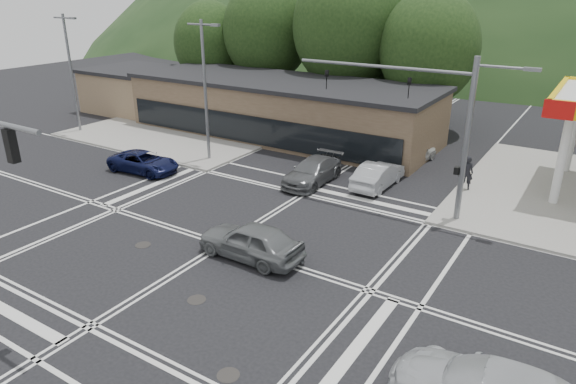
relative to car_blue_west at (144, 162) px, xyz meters
The scene contains 19 objects.
ground 11.56m from the car_blue_west, 25.68° to the right, with size 120.00×120.00×0.00m, color black.
sidewalk_nw 11.02m from the car_blue_west, 114.70° to the left, with size 16.00×16.00×0.15m, color gray.
commercial_row 12.31m from the car_blue_west, 78.69° to the left, with size 24.00×8.00×4.00m, color brown.
commercial_nw 18.17m from the car_blue_west, 138.58° to the left, with size 8.00×7.00×3.60m, color #846B4F.
hill_north 85.64m from the car_blue_west, 83.02° to the left, with size 252.00×126.00×140.00m, color #1D3618.
tree_n_a 20.40m from the car_blue_west, 100.73° to the left, with size 8.00×8.00×11.75m.
tree_n_b 20.77m from the car_blue_west, 76.96° to the left, with size 9.00×9.00×12.98m.
tree_n_c 22.92m from the car_blue_west, 59.04° to the left, with size 7.60×7.60×10.87m.
tree_n_d 21.05m from the car_blue_west, 118.07° to the left, with size 6.80×6.80×9.76m.
tree_n_e 25.33m from the car_blue_west, 69.94° to the left, with size 8.40×8.40×11.98m.
streetlight_nw 6.26m from the car_blue_west, 63.89° to the left, with size 2.50×0.25×9.00m.
streetlight_w 12.98m from the car_blue_west, 160.88° to the left, with size 2.50×0.25×9.00m.
signal_mast_ne 18.19m from the car_blue_west, 10.45° to the left, with size 11.65×0.30×8.00m.
car_blue_west is the anchor object (origin of this frame).
car_grey_center 13.31m from the car_blue_west, 23.46° to the right, with size 1.90×4.73×1.61m, color slate.
car_queue_a 14.49m from the car_blue_west, 22.14° to the left, with size 1.56×4.47×1.47m, color #A6A9AD.
car_queue_b 17.35m from the car_blue_west, 38.42° to the left, with size 1.70×4.22×1.44m, color beige.
car_northbound 10.68m from the car_blue_west, 22.00° to the left, with size 2.01×4.93×1.43m, color #545658.
pedestrian 19.39m from the car_blue_west, 22.59° to the left, with size 0.71×0.47×1.95m, color black.
Camera 1 is at (13.58, -15.86, 10.83)m, focal length 32.00 mm.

